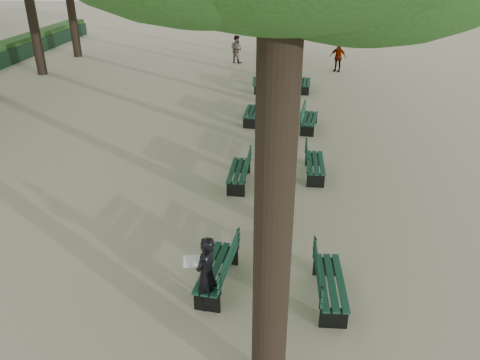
{
  "coord_description": "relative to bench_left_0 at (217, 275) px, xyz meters",
  "views": [
    {
      "loc": [
        1.54,
        -7.27,
        6.25
      ],
      "look_at": [
        0.6,
        3.0,
        1.2
      ],
      "focal_mm": 35.0,
      "sensor_mm": 36.0,
      "label": 1
    }
  ],
  "objects": [
    {
      "name": "bench_right_2",
      "position": [
        2.27,
        9.73,
        0.0
      ],
      "size": [
        0.8,
        1.86,
        0.92
      ],
      "color": "black",
      "rests_on": "ground"
    },
    {
      "name": "ground",
      "position": [
        -0.37,
        -0.43,
        -0.27
      ],
      "size": [
        120.0,
        120.0,
        0.0
      ],
      "primitive_type": "plane",
      "color": "tan",
      "rests_on": "ground"
    },
    {
      "name": "man_with_map",
      "position": [
        -0.11,
        -0.64,
        0.52
      ],
      "size": [
        0.71,
        0.7,
        1.57
      ],
      "color": "black",
      "rests_on": "ground"
    },
    {
      "name": "pedestrian_b",
      "position": [
        0.49,
        25.47,
        0.55
      ],
      "size": [
        0.39,
        1.08,
        1.65
      ],
      "primitive_type": "imported",
      "rotation": [
        0.0,
        0.0,
        1.52
      ],
      "color": "#262628",
      "rests_on": "ground"
    },
    {
      "name": "bench_right_1",
      "position": [
        2.27,
        5.51,
        0.0
      ],
      "size": [
        0.58,
        1.8,
        0.92
      ],
      "color": "black",
      "rests_on": "ground"
    },
    {
      "name": "bench_left_1",
      "position": [
        0.0,
        4.74,
        0.0
      ],
      "size": [
        0.61,
        1.81,
        0.92
      ],
      "color": "black",
      "rests_on": "ground"
    },
    {
      "name": "bench_left_2",
      "position": [
        0.0,
        10.41,
        0.0
      ],
      "size": [
        0.67,
        1.83,
        0.92
      ],
      "color": "black",
      "rests_on": "ground"
    },
    {
      "name": "pedestrian_c",
      "position": [
        4.27,
        19.79,
        0.54
      ],
      "size": [
        1.0,
        0.7,
        1.63
      ],
      "primitive_type": "imported",
      "rotation": [
        0.0,
        0.0,
        5.85
      ],
      "color": "#262628",
      "rests_on": "ground"
    },
    {
      "name": "bench_right_0",
      "position": [
        2.27,
        -0.23,
        0.0
      ],
      "size": [
        0.61,
        1.81,
        0.92
      ],
      "color": "black",
      "rests_on": "ground"
    },
    {
      "name": "bench_right_3",
      "position": [
        2.27,
        15.35,
        0.0
      ],
      "size": [
        0.71,
        1.84,
        0.92
      ],
      "color": "black",
      "rests_on": "ground"
    },
    {
      "name": "bench_left_3",
      "position": [
        0.0,
        15.25,
        0.0
      ],
      "size": [
        0.74,
        1.85,
        0.92
      ],
      "color": "black",
      "rests_on": "ground"
    },
    {
      "name": "bench_left_0",
      "position": [
        0.0,
        0.0,
        0.0
      ],
      "size": [
        0.79,
        1.86,
        0.92
      ],
      "color": "black",
      "rests_on": "ground"
    },
    {
      "name": "pedestrian_a",
      "position": [
        -1.74,
        21.57,
        0.56
      ],
      "size": [
        0.87,
        0.71,
        1.67
      ],
      "primitive_type": "imported",
      "rotation": [
        0.0,
        0.0,
        2.59
      ],
      "color": "#262628",
      "rests_on": "ground"
    }
  ]
}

